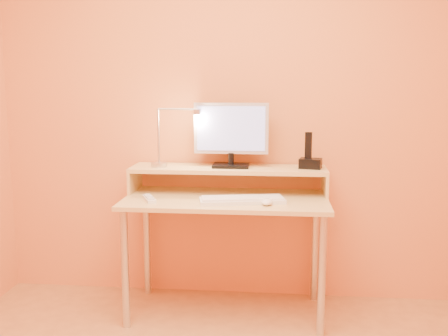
# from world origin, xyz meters

# --- Properties ---
(wall_back) EXTENTS (3.00, 0.04, 2.50)m
(wall_back) POSITION_xyz_m (0.00, 1.50, 1.25)
(wall_back) COLOR #DD7B46
(wall_back) RESTS_ON floor
(desk_leg_fl) EXTENTS (0.04, 0.04, 0.69)m
(desk_leg_fl) POSITION_xyz_m (-0.55, 0.93, 0.35)
(desk_leg_fl) COLOR silver
(desk_leg_fl) RESTS_ON floor
(desk_leg_fr) EXTENTS (0.04, 0.04, 0.69)m
(desk_leg_fr) POSITION_xyz_m (0.55, 0.93, 0.35)
(desk_leg_fr) COLOR silver
(desk_leg_fr) RESTS_ON floor
(desk_leg_bl) EXTENTS (0.04, 0.04, 0.69)m
(desk_leg_bl) POSITION_xyz_m (-0.55, 1.43, 0.35)
(desk_leg_bl) COLOR silver
(desk_leg_bl) RESTS_ON floor
(desk_leg_br) EXTENTS (0.04, 0.04, 0.69)m
(desk_leg_br) POSITION_xyz_m (0.55, 1.43, 0.35)
(desk_leg_br) COLOR silver
(desk_leg_br) RESTS_ON floor
(desk_lower) EXTENTS (1.20, 0.60, 0.02)m
(desk_lower) POSITION_xyz_m (0.00, 1.18, 0.71)
(desk_lower) COLOR tan
(desk_lower) RESTS_ON floor
(shelf_riser_left) EXTENTS (0.02, 0.30, 0.14)m
(shelf_riser_left) POSITION_xyz_m (-0.59, 1.33, 0.79)
(shelf_riser_left) COLOR tan
(shelf_riser_left) RESTS_ON desk_lower
(shelf_riser_right) EXTENTS (0.02, 0.30, 0.14)m
(shelf_riser_right) POSITION_xyz_m (0.59, 1.33, 0.79)
(shelf_riser_right) COLOR tan
(shelf_riser_right) RESTS_ON desk_lower
(desk_shelf) EXTENTS (1.20, 0.30, 0.02)m
(desk_shelf) POSITION_xyz_m (0.00, 1.33, 0.87)
(desk_shelf) COLOR tan
(desk_shelf) RESTS_ON desk_lower
(monitor_foot) EXTENTS (0.22, 0.16, 0.02)m
(monitor_foot) POSITION_xyz_m (0.02, 1.33, 0.89)
(monitor_foot) COLOR black
(monitor_foot) RESTS_ON desk_shelf
(monitor_neck) EXTENTS (0.04, 0.04, 0.07)m
(monitor_neck) POSITION_xyz_m (0.02, 1.33, 0.93)
(monitor_neck) COLOR black
(monitor_neck) RESTS_ON monitor_foot
(monitor_panel) EXTENTS (0.45, 0.04, 0.31)m
(monitor_panel) POSITION_xyz_m (0.02, 1.34, 1.12)
(monitor_panel) COLOR #B2B2BB
(monitor_panel) RESTS_ON monitor_neck
(monitor_back) EXTENTS (0.41, 0.02, 0.26)m
(monitor_back) POSITION_xyz_m (0.02, 1.36, 1.12)
(monitor_back) COLOR black
(monitor_back) RESTS_ON monitor_panel
(monitor_screen) EXTENTS (0.41, 0.01, 0.27)m
(monitor_screen) POSITION_xyz_m (0.02, 1.32, 1.12)
(monitor_screen) COLOR #8A91D4
(monitor_screen) RESTS_ON monitor_panel
(lamp_base) EXTENTS (0.10, 0.10, 0.02)m
(lamp_base) POSITION_xyz_m (-0.43, 1.30, 0.89)
(lamp_base) COLOR silver
(lamp_base) RESTS_ON desk_shelf
(lamp_post) EXTENTS (0.01, 0.01, 0.33)m
(lamp_post) POSITION_xyz_m (-0.43, 1.30, 1.07)
(lamp_post) COLOR silver
(lamp_post) RESTS_ON lamp_base
(lamp_arm) EXTENTS (0.24, 0.01, 0.01)m
(lamp_arm) POSITION_xyz_m (-0.31, 1.30, 1.24)
(lamp_arm) COLOR silver
(lamp_arm) RESTS_ON lamp_post
(lamp_head) EXTENTS (0.04, 0.04, 0.03)m
(lamp_head) POSITION_xyz_m (-0.19, 1.30, 1.22)
(lamp_head) COLOR silver
(lamp_head) RESTS_ON lamp_arm
(lamp_bulb) EXTENTS (0.03, 0.03, 0.00)m
(lamp_bulb) POSITION_xyz_m (-0.19, 1.30, 1.20)
(lamp_bulb) COLOR #FFEAC6
(lamp_bulb) RESTS_ON lamp_head
(phone_dock) EXTENTS (0.15, 0.12, 0.06)m
(phone_dock) POSITION_xyz_m (0.50, 1.33, 0.91)
(phone_dock) COLOR black
(phone_dock) RESTS_ON desk_shelf
(phone_handset) EXTENTS (0.04, 0.03, 0.16)m
(phone_handset) POSITION_xyz_m (0.49, 1.33, 1.02)
(phone_handset) COLOR black
(phone_handset) RESTS_ON phone_dock
(phone_led) EXTENTS (0.01, 0.00, 0.04)m
(phone_led) POSITION_xyz_m (0.55, 1.28, 0.91)
(phone_led) COLOR #2450FF
(phone_led) RESTS_ON phone_dock
(keyboard) EXTENTS (0.50, 0.25, 0.02)m
(keyboard) POSITION_xyz_m (0.10, 1.06, 0.73)
(keyboard) COLOR silver
(keyboard) RESTS_ON desk_lower
(mouse) EXTENTS (0.07, 0.11, 0.03)m
(mouse) POSITION_xyz_m (0.25, 1.02, 0.74)
(mouse) COLOR white
(mouse) RESTS_ON desk_lower
(remote_control) EXTENTS (0.12, 0.18, 0.02)m
(remote_control) POSITION_xyz_m (-0.44, 1.07, 0.73)
(remote_control) COLOR silver
(remote_control) RESTS_ON desk_lower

